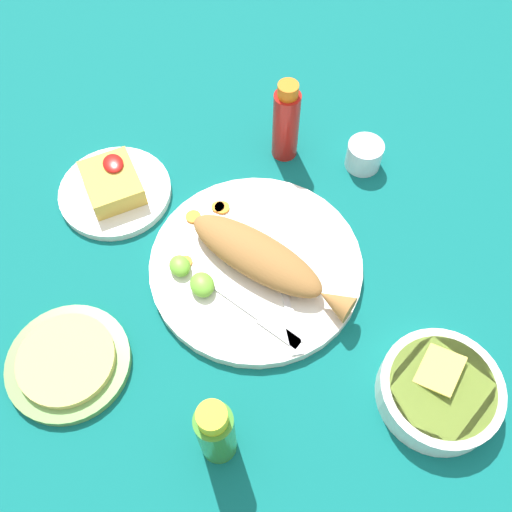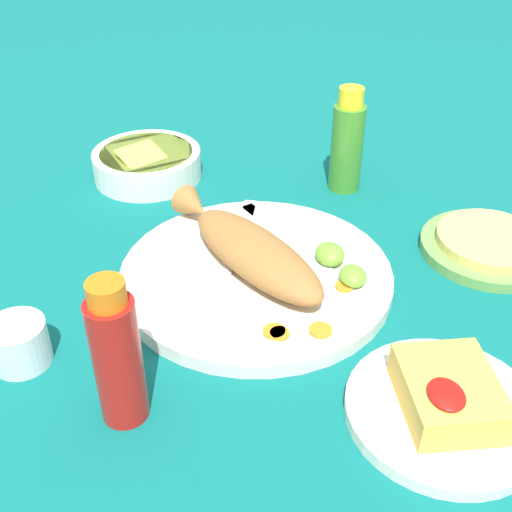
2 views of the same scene
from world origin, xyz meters
The scene contains 19 objects.
ground_plane centered at (0.00, 0.00, 0.00)m, with size 4.00×4.00×0.00m, color #0C605B.
main_plate centered at (0.00, 0.00, 0.01)m, with size 0.33×0.33×0.02m, color white.
fried_fish centered at (-0.01, -0.01, 0.04)m, with size 0.27×0.19×0.05m.
fork_near centered at (-0.08, -0.01, 0.02)m, with size 0.18×0.06×0.00m.
fork_far centered at (-0.08, 0.04, 0.02)m, with size 0.17×0.10×0.00m.
carrot_slice_near centered at (0.12, 0.01, 0.02)m, with size 0.02×0.02×0.00m, color orange.
carrot_slice_mid centered at (0.12, 0.01, 0.02)m, with size 0.02×0.02×0.00m, color orange.
carrot_slice_far centered at (0.12, 0.06, 0.02)m, with size 0.02×0.02×0.00m, color orange.
carrot_slice_extra centered at (0.04, 0.10, 0.02)m, with size 0.02×0.02×0.00m, color orange.
lime_wedge_main centered at (0.04, 0.11, 0.03)m, with size 0.04×0.03×0.02m, color #6BB233.
lime_wedge_side centered at (-0.01, 0.09, 0.03)m, with size 0.04×0.04×0.02m, color #6BB233.
hot_sauce_bottle_red centered at (0.19, -0.14, 0.07)m, with size 0.04×0.04×0.16m.
hot_sauce_bottle_green centered at (-0.22, 0.16, 0.07)m, with size 0.05×0.05×0.16m.
salt_cup centered at (0.11, -0.25, 0.02)m, with size 0.06×0.06×0.05m.
side_plate_fries centered at (0.23, 0.16, 0.01)m, with size 0.19×0.19×0.01m, color white.
fries_pile centered at (0.23, 0.16, 0.03)m, with size 0.10×0.08×0.04m.
guacamole_bowl centered at (-0.29, -0.14, 0.02)m, with size 0.17×0.17×0.06m.
tortilla_plate centered at (-0.03, 0.31, 0.01)m, with size 0.18×0.18×0.01m, color #6B9E4C.
tortilla_stack centered at (-0.03, 0.31, 0.02)m, with size 0.14×0.14×0.01m, color #E0C666.
Camera 1 is at (-0.39, 0.18, 0.78)m, focal length 40.00 mm.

